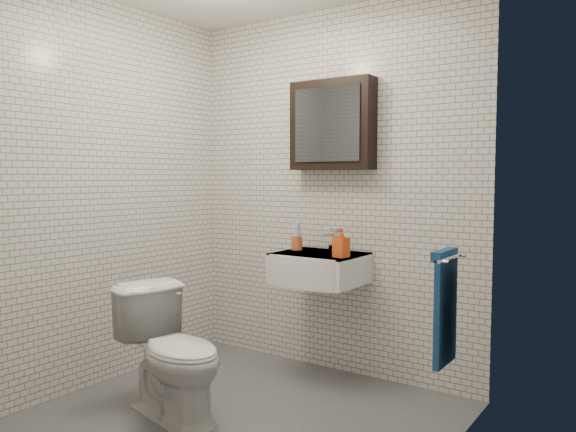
{
  "coord_description": "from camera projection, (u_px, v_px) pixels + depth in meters",
  "views": [
    {
      "loc": [
        1.97,
        -2.37,
        1.35
      ],
      "look_at": [
        0.02,
        0.45,
        1.11
      ],
      "focal_mm": 35.0,
      "sensor_mm": 36.0,
      "label": 1
    }
  ],
  "objects": [
    {
      "name": "soap_bottle",
      "position": [
        341.0,
        243.0,
        3.49
      ],
      "size": [
        0.09,
        0.09,
        0.18
      ],
      "primitive_type": "imported",
      "rotation": [
        0.0,
        0.0,
        -0.13
      ],
      "color": "orange",
      "rests_on": "washbasin"
    },
    {
      "name": "faucet",
      "position": [
        332.0,
        241.0,
        3.83
      ],
      "size": [
        0.06,
        0.2,
        0.15
      ],
      "color": "silver",
      "rests_on": "washbasin"
    },
    {
      "name": "washbasin",
      "position": [
        317.0,
        268.0,
        3.68
      ],
      "size": [
        0.55,
        0.5,
        0.2
      ],
      "color": "white",
      "rests_on": "room_shell"
    },
    {
      "name": "room_shell",
      "position": [
        238.0,
        156.0,
        3.05
      ],
      "size": [
        2.22,
        2.02,
        2.51
      ],
      "color": "silver",
      "rests_on": "ground"
    },
    {
      "name": "mirror_cabinet",
      "position": [
        332.0,
        125.0,
        3.77
      ],
      "size": [
        0.6,
        0.15,
        0.6
      ],
      "color": "black",
      "rests_on": "room_shell"
    },
    {
      "name": "toothbrush_cup",
      "position": [
        297.0,
        242.0,
        3.86
      ],
      "size": [
        0.09,
        0.09,
        0.21
      ],
      "rotation": [
        0.0,
        0.0,
        0.12
      ],
      "color": "#C55B31",
      "rests_on": "washbasin"
    },
    {
      "name": "ground",
      "position": [
        240.0,
        417.0,
        3.15
      ],
      "size": [
        2.2,
        2.0,
        0.01
      ],
      "primitive_type": "cube",
      "color": "#484B50",
      "rests_on": "ground"
    },
    {
      "name": "toilet",
      "position": [
        173.0,
        353.0,
        3.14
      ],
      "size": [
        0.79,
        0.56,
        0.73
      ],
      "primitive_type": "imported",
      "rotation": [
        0.0,
        0.0,
        1.35
      ],
      "color": "white",
      "rests_on": "ground"
    },
    {
      "name": "towel_rail",
      "position": [
        445.0,
        303.0,
        2.8
      ],
      "size": [
        0.09,
        0.3,
        0.58
      ],
      "color": "silver",
      "rests_on": "room_shell"
    }
  ]
}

